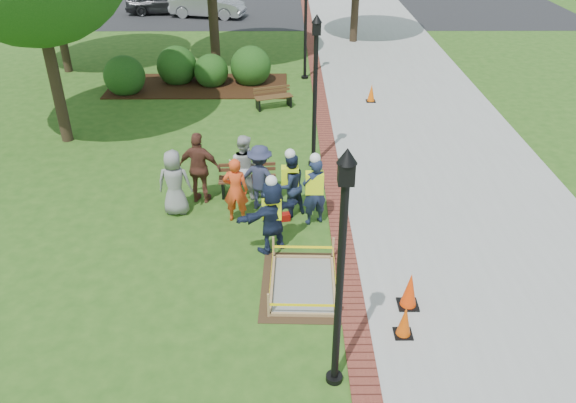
{
  "coord_description": "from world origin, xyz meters",
  "views": [
    {
      "loc": [
        0.45,
        -9.58,
        7.31
      ],
      "look_at": [
        0.5,
        1.2,
        1.0
      ],
      "focal_mm": 35.0,
      "sensor_mm": 36.0,
      "label": 1
    }
  ],
  "objects_px": {
    "hivis_worker_a": "(272,214)",
    "hivis_worker_b": "(314,189)",
    "bench_near": "(248,185)",
    "lamp_near": "(341,260)",
    "hivis_worker_c": "(290,183)",
    "wet_concrete_pad": "(303,277)",
    "cone_front": "(405,322)"
  },
  "relations": [
    {
      "from": "wet_concrete_pad",
      "to": "hivis_worker_a",
      "type": "relative_size",
      "value": 1.26
    },
    {
      "from": "wet_concrete_pad",
      "to": "cone_front",
      "type": "relative_size",
      "value": 3.53
    },
    {
      "from": "hivis_worker_b",
      "to": "hivis_worker_c",
      "type": "bearing_deg",
      "value": 145.81
    },
    {
      "from": "hivis_worker_c",
      "to": "hivis_worker_b",
      "type": "bearing_deg",
      "value": -34.19
    },
    {
      "from": "hivis_worker_a",
      "to": "hivis_worker_c",
      "type": "relative_size",
      "value": 1.05
    },
    {
      "from": "wet_concrete_pad",
      "to": "hivis_worker_b",
      "type": "relative_size",
      "value": 1.27
    },
    {
      "from": "hivis_worker_b",
      "to": "hivis_worker_a",
      "type": "bearing_deg",
      "value": -131.3
    },
    {
      "from": "lamp_near",
      "to": "hivis_worker_c",
      "type": "relative_size",
      "value": 2.4
    },
    {
      "from": "cone_front",
      "to": "hivis_worker_a",
      "type": "bearing_deg",
      "value": 131.61
    },
    {
      "from": "cone_front",
      "to": "hivis_worker_a",
      "type": "distance_m",
      "value": 3.73
    },
    {
      "from": "hivis_worker_b",
      "to": "hivis_worker_c",
      "type": "distance_m",
      "value": 0.69
    },
    {
      "from": "wet_concrete_pad",
      "to": "cone_front",
      "type": "distance_m",
      "value": 2.3
    },
    {
      "from": "bench_near",
      "to": "hivis_worker_c",
      "type": "relative_size",
      "value": 0.85
    },
    {
      "from": "lamp_near",
      "to": "hivis_worker_c",
      "type": "height_order",
      "value": "lamp_near"
    },
    {
      "from": "wet_concrete_pad",
      "to": "hivis_worker_a",
      "type": "height_order",
      "value": "hivis_worker_a"
    },
    {
      "from": "hivis_worker_a",
      "to": "hivis_worker_c",
      "type": "distance_m",
      "value": 1.55
    },
    {
      "from": "hivis_worker_a",
      "to": "hivis_worker_b",
      "type": "bearing_deg",
      "value": 48.7
    },
    {
      "from": "hivis_worker_c",
      "to": "bench_near",
      "type": "bearing_deg",
      "value": 137.3
    },
    {
      "from": "hivis_worker_a",
      "to": "hivis_worker_b",
      "type": "relative_size",
      "value": 1.01
    },
    {
      "from": "bench_near",
      "to": "lamp_near",
      "type": "relative_size",
      "value": 0.36
    },
    {
      "from": "bench_near",
      "to": "hivis_worker_a",
      "type": "relative_size",
      "value": 0.81
    },
    {
      "from": "lamp_near",
      "to": "bench_near",
      "type": "bearing_deg",
      "value": 105.89
    },
    {
      "from": "bench_near",
      "to": "cone_front",
      "type": "distance_m",
      "value": 6.12
    },
    {
      "from": "wet_concrete_pad",
      "to": "hivis_worker_b",
      "type": "height_order",
      "value": "hivis_worker_b"
    },
    {
      "from": "wet_concrete_pad",
      "to": "lamp_near",
      "type": "height_order",
      "value": "lamp_near"
    },
    {
      "from": "hivis_worker_c",
      "to": "hivis_worker_a",
      "type": "bearing_deg",
      "value": -105.2
    },
    {
      "from": "cone_front",
      "to": "hivis_worker_a",
      "type": "height_order",
      "value": "hivis_worker_a"
    },
    {
      "from": "lamp_near",
      "to": "hivis_worker_c",
      "type": "bearing_deg",
      "value": 97.5
    },
    {
      "from": "cone_front",
      "to": "hivis_worker_b",
      "type": "distance_m",
      "value": 4.17
    },
    {
      "from": "hivis_worker_a",
      "to": "wet_concrete_pad",
      "type": "bearing_deg",
      "value": -63.71
    },
    {
      "from": "hivis_worker_b",
      "to": "hivis_worker_c",
      "type": "xyz_separation_m",
      "value": [
        -0.57,
        0.39,
        -0.03
      ]
    },
    {
      "from": "hivis_worker_b",
      "to": "hivis_worker_c",
      "type": "relative_size",
      "value": 1.04
    }
  ]
}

